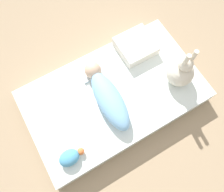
{
  "coord_description": "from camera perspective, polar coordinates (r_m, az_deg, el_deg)",
  "views": [
    {
      "loc": [
        -0.32,
        -0.52,
        1.76
      ],
      "look_at": [
        -0.04,
        -0.03,
        0.21
      ],
      "focal_mm": 35.0,
      "sensor_mm": 36.0,
      "label": 1
    }
  ],
  "objects": [
    {
      "name": "burp_cloth",
      "position": [
        1.79,
        -6.1,
        6.79
      ],
      "size": [
        0.17,
        0.18,
        0.02
      ],
      "color": "white",
      "rests_on": "bed_mattress"
    },
    {
      "name": "bunny_plush",
      "position": [
        1.73,
        17.54,
        6.06
      ],
      "size": [
        0.21,
        0.21,
        0.39
      ],
      "color": "beige",
      "rests_on": "bed_mattress"
    },
    {
      "name": "ground_plane",
      "position": [
        1.86,
        0.47,
        -0.87
      ],
      "size": [
        12.0,
        12.0,
        0.0
      ],
      "primitive_type": "plane",
      "color": "#9E8466"
    },
    {
      "name": "pillow",
      "position": [
        1.86,
        6.22,
        12.9
      ],
      "size": [
        0.29,
        0.28,
        0.09
      ],
      "color": "white",
      "rests_on": "bed_mattress"
    },
    {
      "name": "turtle_plush",
      "position": [
        1.59,
        -10.86,
        -15.46
      ],
      "size": [
        0.19,
        0.11,
        0.09
      ],
      "color": "#4C99C6",
      "rests_on": "bed_mattress"
    },
    {
      "name": "bed_mattress",
      "position": [
        1.79,
        0.49,
        -0.04
      ],
      "size": [
        1.39,
        0.82,
        0.16
      ],
      "color": "white",
      "rests_on": "ground_plane"
    },
    {
      "name": "swaddled_baby",
      "position": [
        1.63,
        -1.24,
        0.03
      ],
      "size": [
        0.2,
        0.61,
        0.15
      ],
      "rotation": [
        0.0,
        0.0,
        1.53
      ],
      "color": "#7FB7E5",
      "rests_on": "bed_mattress"
    }
  ]
}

